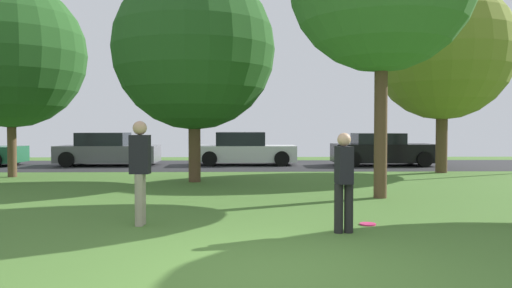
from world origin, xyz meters
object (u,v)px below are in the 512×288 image
object	(u,v)px
frisbee_disc	(368,224)
oak_tree_left	(10,54)
maple_tree_near	(194,49)
parked_car_black	(382,150)
parked_car_grey	(107,150)
parked_car_white	(244,150)
person_bystander	(344,178)
maple_tree_far	(443,51)
person_thrower	(140,167)

from	to	relation	value
frisbee_disc	oak_tree_left	bearing A→B (deg)	139.27
maple_tree_near	parked_car_black	world-z (taller)	maple_tree_near
frisbee_disc	parked_car_black	xyz separation A→B (m)	(3.85, 12.94, 0.63)
oak_tree_left	parked_car_black	size ratio (longest dim) A/B	1.52
parked_car_grey	parked_car_white	world-z (taller)	parked_car_white
person_bystander	parked_car_grey	distance (m)	15.74
frisbee_disc	parked_car_black	bearing A→B (deg)	73.43
maple_tree_near	oak_tree_left	world-z (taller)	oak_tree_left
maple_tree_far	parked_car_white	xyz separation A→B (m)	(-7.13, 3.90, -3.74)
maple_tree_near	oak_tree_left	xyz separation A→B (m)	(-6.17, 1.64, 0.06)
maple_tree_near	parked_car_white	size ratio (longest dim) A/B	1.48
person_thrower	parked_car_white	bearing A→B (deg)	86.72
parked_car_grey	parked_car_white	size ratio (longest dim) A/B	0.97
parked_car_white	person_bystander	bearing A→B (deg)	-83.90
parked_car_grey	parked_car_black	size ratio (longest dim) A/B	0.99
person_thrower	parked_car_grey	bearing A→B (deg)	111.51
maple_tree_near	parked_car_white	world-z (taller)	maple_tree_near
frisbee_disc	parked_car_grey	bearing A→B (deg)	120.82
parked_car_black	parked_car_white	bearing A→B (deg)	174.64
person_bystander	parked_car_white	xyz separation A→B (m)	(-1.51, 14.12, -0.20)
maple_tree_near	person_thrower	world-z (taller)	maple_tree_near
maple_tree_far	frisbee_disc	bearing A→B (deg)	-117.92
person_bystander	frisbee_disc	distance (m)	1.17
maple_tree_far	parked_car_grey	xyz separation A→B (m)	(-13.00, 3.68, -3.75)
parked_car_grey	parked_car_black	world-z (taller)	parked_car_grey
person_bystander	maple_tree_far	bearing A→B (deg)	-34.04
person_bystander	parked_car_white	bearing A→B (deg)	0.87
oak_tree_left	person_bystander	xyz separation A→B (m)	(9.19, -9.00, -3.18)
parked_car_white	parked_car_black	bearing A→B (deg)	-5.36
person_thrower	person_bystander	xyz separation A→B (m)	(3.28, -0.70, -0.12)
maple_tree_far	person_bystander	bearing A→B (deg)	-118.81
oak_tree_left	parked_car_white	bearing A→B (deg)	33.70
maple_tree_far	person_thrower	world-z (taller)	maple_tree_far
person_bystander	frisbee_disc	xyz separation A→B (m)	(0.53, 0.62, -0.83)
maple_tree_near	parked_car_white	distance (m)	7.68
parked_car_grey	parked_car_black	distance (m)	11.77
parked_car_black	person_bystander	bearing A→B (deg)	-107.91
parked_car_white	parked_car_black	size ratio (longest dim) A/B	1.02
frisbee_disc	parked_car_grey	world-z (taller)	parked_car_grey
person_thrower	person_bystander	world-z (taller)	person_thrower
maple_tree_near	parked_car_grey	size ratio (longest dim) A/B	1.53
parked_car_grey	maple_tree_far	bearing A→B (deg)	-15.80
maple_tree_near	parked_car_black	size ratio (longest dim) A/B	1.50
maple_tree_near	oak_tree_left	bearing A→B (deg)	165.13
maple_tree_far	person_bystander	distance (m)	12.18
person_thrower	parked_car_black	bearing A→B (deg)	63.47
oak_tree_left	parked_car_black	distance (m)	14.72
maple_tree_near	frisbee_disc	bearing A→B (deg)	-62.17
person_thrower	frisbee_disc	world-z (taller)	person_thrower
parked_car_white	maple_tree_far	bearing A→B (deg)	-28.72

